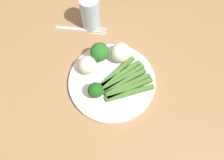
% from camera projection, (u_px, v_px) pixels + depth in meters
% --- Properties ---
extents(ground_plane, '(6.00, 6.00, 0.02)m').
position_uv_depth(ground_plane, '(116.00, 128.00, 1.48)').
color(ground_plane, tan).
extents(dining_table, '(1.38, 0.94, 0.76)m').
position_uv_depth(dining_table, '(119.00, 77.00, 0.87)').
color(dining_table, '#9E754C').
rests_on(dining_table, ground_plane).
extents(plate, '(0.25, 0.25, 0.01)m').
position_uv_depth(plate, '(112.00, 82.00, 0.74)').
color(plate, white).
rests_on(plate, dining_table).
extents(asparagus_bundle, '(0.13, 0.16, 0.01)m').
position_uv_depth(asparagus_bundle, '(125.00, 82.00, 0.73)').
color(asparagus_bundle, '#47752D').
rests_on(asparagus_bundle, plate).
extents(broccoli_left, '(0.04, 0.04, 0.05)m').
position_uv_depth(broccoli_left, '(96.00, 90.00, 0.69)').
color(broccoli_left, '#4C7F2B').
rests_on(broccoli_left, plate).
extents(broccoli_right, '(0.05, 0.05, 0.07)m').
position_uv_depth(broccoli_right, '(100.00, 52.00, 0.73)').
color(broccoli_right, '#568E33').
rests_on(broccoli_right, plate).
extents(cauliflower_near_fork, '(0.06, 0.06, 0.06)m').
position_uv_depth(cauliflower_near_fork, '(120.00, 53.00, 0.74)').
color(cauliflower_near_fork, silver).
rests_on(cauliflower_near_fork, plate).
extents(cauliflower_back, '(0.05, 0.05, 0.05)m').
position_uv_depth(cauliflower_back, '(87.00, 65.00, 0.73)').
color(cauliflower_back, silver).
rests_on(cauliflower_back, plate).
extents(fork, '(0.06, 0.16, 0.00)m').
position_uv_depth(fork, '(82.00, 30.00, 0.83)').
color(fork, silver).
rests_on(fork, dining_table).
extents(water_glass, '(0.06, 0.06, 0.12)m').
position_uv_depth(water_glass, '(90.00, 13.00, 0.79)').
color(water_glass, silver).
rests_on(water_glass, dining_table).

